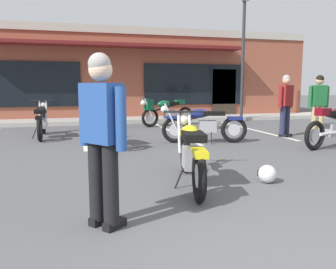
% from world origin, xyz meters
% --- Properties ---
extents(ground_plane, '(80.00, 80.00, 0.00)m').
position_xyz_m(ground_plane, '(0.00, 3.72, 0.00)').
color(ground_plane, '#515154').
extents(sidewalk_kerb, '(22.00, 1.80, 0.14)m').
position_xyz_m(sidewalk_kerb, '(0.00, 11.50, 0.07)').
color(sidewalk_kerb, '#A8A59E').
rests_on(sidewalk_kerb, ground_plane).
extents(brick_storefront_building, '(17.43, 7.20, 3.73)m').
position_xyz_m(brick_storefront_building, '(0.00, 15.23, 1.87)').
color(brick_storefront_building, brown).
rests_on(brick_storefront_building, ground_plane).
extents(painted_stall_lines, '(7.97, 4.80, 0.01)m').
position_xyz_m(painted_stall_lines, '(0.00, 7.90, 0.00)').
color(painted_stall_lines, silver).
rests_on(painted_stall_lines, ground_plane).
extents(motorcycle_foreground_classic, '(0.78, 2.09, 0.98)m').
position_xyz_m(motorcycle_foreground_classic, '(0.01, 2.58, 0.46)').
color(motorcycle_foreground_classic, black).
rests_on(motorcycle_foreground_classic, ground_plane).
extents(motorcycle_red_sportbike, '(2.07, 0.86, 0.98)m').
position_xyz_m(motorcycle_red_sportbike, '(1.49, 5.92, 0.46)').
color(motorcycle_red_sportbike, black).
rests_on(motorcycle_red_sportbike, ground_plane).
extents(motorcycle_black_cruiser, '(2.05, 0.96, 0.98)m').
position_xyz_m(motorcycle_black_cruiser, '(1.50, 9.60, 0.53)').
color(motorcycle_black_cruiser, black).
rests_on(motorcycle_black_cruiser, ground_plane).
extents(motorcycle_silver_naked, '(0.66, 2.11, 0.98)m').
position_xyz_m(motorcycle_silver_naked, '(-2.39, 7.90, 0.46)').
color(motorcycle_silver_naked, black).
rests_on(motorcycle_silver_naked, ground_plane).
extents(motorcycle_green_cafe_racer, '(0.97, 2.05, 0.98)m').
position_xyz_m(motorcycle_green_cafe_racer, '(-0.85, 6.19, 0.46)').
color(motorcycle_green_cafe_racer, black).
rests_on(motorcycle_green_cafe_racer, ground_plane).
extents(person_in_black_shirt, '(0.61, 0.30, 1.68)m').
position_xyz_m(person_in_black_shirt, '(4.98, 6.21, 0.95)').
color(person_in_black_shirt, black).
rests_on(person_in_black_shirt, ground_plane).
extents(person_in_shorts_foreground, '(0.59, 0.38, 1.68)m').
position_xyz_m(person_in_shorts_foreground, '(4.01, 6.31, 0.95)').
color(person_in_shorts_foreground, black).
rests_on(person_in_shorts_foreground, ground_plane).
extents(person_by_back_row, '(0.45, 0.53, 1.68)m').
position_xyz_m(person_by_back_row, '(-1.28, 1.40, 0.95)').
color(person_by_back_row, black).
rests_on(person_by_back_row, ground_plane).
extents(helmet_on_pavement, '(0.26, 0.26, 0.26)m').
position_xyz_m(helmet_on_pavement, '(1.09, 2.38, 0.13)').
color(helmet_on_pavement, silver).
rests_on(helmet_on_pavement, ground_plane).
extents(parking_lot_lamp_post, '(0.24, 0.76, 4.72)m').
position_xyz_m(parking_lot_lamp_post, '(4.81, 10.29, 3.08)').
color(parking_lot_lamp_post, '#2D2D33').
rests_on(parking_lot_lamp_post, ground_plane).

